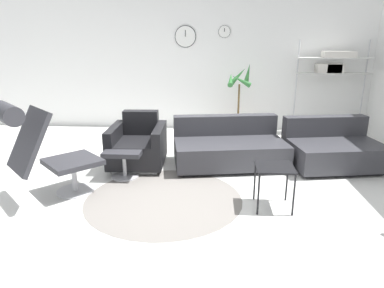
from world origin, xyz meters
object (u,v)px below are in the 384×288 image
object	(u,v)px
ottoman	(124,156)
potted_plant	(239,105)
lounge_chair	(40,143)
armchair_red	(138,147)
couch_second	(332,150)
couch_low	(229,148)
shelf_unit	(333,65)
side_table	(275,171)

from	to	relation	value
ottoman	potted_plant	world-z (taller)	potted_plant
lounge_chair	armchair_red	xyz separation A→B (m)	(0.80, 1.22, -0.40)
couch_second	potted_plant	size ratio (longest dim) A/B	1.00
couch_low	couch_second	world-z (taller)	same
couch_low	shelf_unit	world-z (taller)	shelf_unit
couch_second	potted_plant	distance (m)	2.14
couch_low	side_table	world-z (taller)	couch_low
armchair_red	side_table	xyz separation A→B (m)	(1.75, -1.22, 0.14)
lounge_chair	couch_second	xyz separation A→B (m)	(3.61, 1.37, -0.43)
lounge_chair	potted_plant	size ratio (longest dim) A/B	0.83
ottoman	lounge_chair	bearing A→B (deg)	-134.15
ottoman	couch_second	world-z (taller)	couch_second
potted_plant	side_table	bearing A→B (deg)	-86.35
lounge_chair	couch_low	xyz separation A→B (m)	(2.11, 1.34, -0.43)
ottoman	potted_plant	distance (m)	2.86
lounge_chair	couch_second	size ratio (longest dim) A/B	0.83
lounge_chair	side_table	size ratio (longest dim) A/B	2.42
ottoman	potted_plant	xyz separation A→B (m)	(1.64, 2.33, 0.29)
ottoman	armchair_red	size ratio (longest dim) A/B	0.55
ottoman	armchair_red	bearing A→B (deg)	80.20
armchair_red	side_table	world-z (taller)	armchair_red
potted_plant	armchair_red	bearing A→B (deg)	-129.98
armchair_red	potted_plant	distance (m)	2.44
lounge_chair	couch_low	distance (m)	2.53
lounge_chair	side_table	xyz separation A→B (m)	(2.55, -0.01, -0.26)
side_table	couch_second	bearing A→B (deg)	52.40
couch_low	shelf_unit	distance (m)	2.96
side_table	potted_plant	size ratio (longest dim) A/B	0.34
couch_second	lounge_chair	bearing A→B (deg)	11.30
side_table	armchair_red	bearing A→B (deg)	145.10
potted_plant	shelf_unit	xyz separation A→B (m)	(1.74, 0.18, 0.74)
armchair_red	couch_low	bearing A→B (deg)	-176.98
side_table	shelf_unit	world-z (taller)	shelf_unit
couch_second	potted_plant	xyz separation A→B (m)	(-1.25, 1.70, 0.33)
couch_low	shelf_unit	xyz separation A→B (m)	(1.99, 1.91, 1.07)
side_table	ottoman	bearing A→B (deg)	157.98
ottoman	shelf_unit	xyz separation A→B (m)	(3.38, 2.52, 1.03)
potted_plant	couch_second	bearing A→B (deg)	-53.57
lounge_chair	couch_low	bearing A→B (deg)	76.51
ottoman	potted_plant	size ratio (longest dim) A/B	0.35
ottoman	couch_second	distance (m)	2.96
ottoman	couch_second	size ratio (longest dim) A/B	0.35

